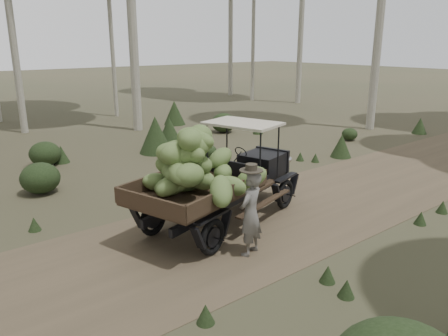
{
  "coord_description": "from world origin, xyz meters",
  "views": [
    {
      "loc": [
        -6.45,
        -6.46,
        3.84
      ],
      "look_at": [
        -0.78,
        0.57,
        1.22
      ],
      "focal_mm": 35.0,
      "sensor_mm": 36.0,
      "label": 1
    }
  ],
  "objects": [
    {
      "name": "banana_truck",
      "position": [
        -1.43,
        0.35,
        1.39
      ],
      "size": [
        4.81,
        2.97,
        2.37
      ],
      "rotation": [
        0.0,
        0.0,
        0.28
      ],
      "color": "black",
      "rests_on": "ground"
    },
    {
      "name": "ground",
      "position": [
        0.0,
        0.0,
        0.0
      ],
      "size": [
        120.0,
        120.0,
        0.0
      ],
      "primitive_type": "plane",
      "color": "#473D2B",
      "rests_on": "ground"
    },
    {
      "name": "dirt_track",
      "position": [
        0.0,
        0.0,
        0.0
      ],
      "size": [
        70.0,
        4.0,
        0.01
      ],
      "primitive_type": "cube",
      "color": "brown",
      "rests_on": "ground"
    },
    {
      "name": "farmer",
      "position": [
        -1.4,
        -0.98,
        0.83
      ],
      "size": [
        0.68,
        0.56,
        1.75
      ],
      "rotation": [
        0.0,
        0.0,
        3.48
      ],
      "color": "#605D58",
      "rests_on": "ground"
    },
    {
      "name": "undergrowth",
      "position": [
        -1.44,
        -2.24,
        0.55
      ],
      "size": [
        24.21,
        22.38,
        1.4
      ],
      "color": "#233319",
      "rests_on": "ground"
    }
  ]
}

